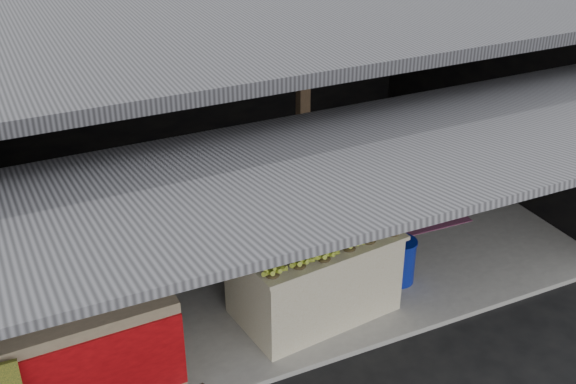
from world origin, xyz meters
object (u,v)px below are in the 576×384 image
white_crate (283,237)px  neighbor_stall (74,348)px  water_barrel (400,262)px  plastic_chair (427,159)px  banana_table (314,274)px

white_crate → neighbor_stall: bearing=-164.7°
neighbor_stall → water_barrel: (3.58, 0.26, -0.29)m
neighbor_stall → plastic_chair: (5.05, 1.87, -0.01)m
neighbor_stall → plastic_chair: 5.38m
water_barrel → white_crate: bearing=146.2°
banana_table → plastic_chair: size_ratio=1.96×
banana_table → water_barrel: banana_table is taller
water_barrel → banana_table: bearing=-176.8°
banana_table → neighbor_stall: bearing=178.0°
white_crate → neighbor_stall: (-2.49, -0.99, 0.08)m
water_barrel → plastic_chair: 2.19m
white_crate → plastic_chair: (2.56, 0.88, 0.07)m
white_crate → neighbor_stall: neighbor_stall is taller
banana_table → white_crate: bearing=81.7°
banana_table → water_barrel: size_ratio=3.53×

